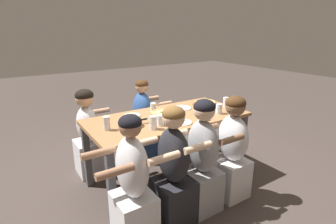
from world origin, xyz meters
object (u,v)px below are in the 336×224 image
(diner_near_midleft, at_px, (173,172))
(drinking_glass_b, at_px, (107,124))
(drinking_glass_c, at_px, (226,103))
(diner_far_left, at_px, (88,135))
(empty_plate_d, at_px, (182,122))
(diner_far_center, at_px, (143,124))
(pizza_board_main, at_px, (205,103))
(drinking_glass_a, at_px, (219,109))
(drinking_glass_e, at_px, (153,107))
(diner_near_midright, at_px, (231,152))
(empty_plate_c, at_px, (182,108))
(diner_near_left, at_px, (133,186))
(pizza_board_second, at_px, (162,114))
(empty_plate_b, at_px, (132,116))
(drinking_glass_d, at_px, (153,124))
(drinking_glass_g, at_px, (200,114))
(diner_near_center, at_px, (202,161))
(skillet_bowl, at_px, (131,121))
(drinking_glass_f, at_px, (160,121))
(cocktail_glass_blue, at_px, (237,108))
(empty_plate_a, at_px, (203,112))

(diner_near_midleft, bearing_deg, drinking_glass_b, 30.16)
(drinking_glass_c, xyz_separation_m, diner_far_left, (-1.55, 0.73, -0.34))
(empty_plate_d, relative_size, diner_far_center, 0.19)
(pizza_board_main, xyz_separation_m, drinking_glass_a, (-0.11, -0.37, 0.03))
(drinking_glass_e, distance_m, diner_near_midleft, 1.02)
(diner_near_midright, bearing_deg, empty_plate_c, 4.24)
(diner_near_midleft, xyz_separation_m, diner_near_left, (-0.40, -0.00, -0.01))
(diner_near_left, bearing_deg, drinking_glass_c, -70.48)
(pizza_board_second, xyz_separation_m, empty_plate_b, (-0.28, 0.20, -0.03))
(pizza_board_main, relative_size, empty_plate_b, 1.72)
(diner_far_left, bearing_deg, drinking_glass_d, 23.57)
(drinking_glass_g, xyz_separation_m, diner_near_center, (-0.26, -0.35, -0.33))
(diner_near_midright, bearing_deg, drinking_glass_g, 22.33)
(skillet_bowl, bearing_deg, diner_near_midright, -34.39)
(empty_plate_c, bearing_deg, empty_plate_d, -125.58)
(drinking_glass_f, bearing_deg, diner_far_center, 73.84)
(cocktail_glass_blue, bearing_deg, pizza_board_second, 160.82)
(cocktail_glass_blue, bearing_deg, pizza_board_main, 109.88)
(empty_plate_a, height_order, diner_near_midleft, diner_near_midleft)
(drinking_glass_a, xyz_separation_m, diner_far_center, (-0.53, 0.89, -0.34))
(empty_plate_b, xyz_separation_m, drinking_glass_f, (0.11, -0.43, 0.04))
(skillet_bowl, bearing_deg, cocktail_glass_blue, -9.64)
(drinking_glass_c, bearing_deg, diner_near_center, -146.56)
(cocktail_glass_blue, height_order, drinking_glass_f, cocktail_glass_blue)
(drinking_glass_e, bearing_deg, diner_near_midright, -65.77)
(cocktail_glass_blue, bearing_deg, drinking_glass_e, 147.47)
(skillet_bowl, bearing_deg, drinking_glass_c, -1.13)
(skillet_bowl, xyz_separation_m, diner_far_left, (-0.24, 0.71, -0.35))
(pizza_board_second, height_order, empty_plate_a, pizza_board_second)
(drinking_glass_a, distance_m, drinking_glass_c, 0.31)
(drinking_glass_a, height_order, diner_far_center, diner_far_center)
(empty_plate_c, xyz_separation_m, cocktail_glass_blue, (0.50, -0.44, 0.03))
(skillet_bowl, relative_size, drinking_glass_a, 2.53)
(empty_plate_c, relative_size, diner_far_center, 0.21)
(empty_plate_b, xyz_separation_m, diner_near_midright, (0.71, -0.87, -0.28))
(drinking_glass_d, distance_m, diner_near_left, 0.67)
(drinking_glass_d, height_order, diner_far_left, diner_far_left)
(skillet_bowl, height_order, cocktail_glass_blue, skillet_bowl)
(skillet_bowl, relative_size, diner_near_midleft, 0.26)
(pizza_board_main, bearing_deg, drinking_glass_b, -173.74)
(diner_far_center, bearing_deg, diner_near_midright, 15.12)
(pizza_board_second, xyz_separation_m, empty_plate_d, (0.06, -0.29, -0.03))
(empty_plate_a, distance_m, diner_near_center, 0.75)
(empty_plate_b, bearing_deg, diner_far_center, 49.61)
(pizza_board_main, relative_size, drinking_glass_a, 2.86)
(empty_plate_b, height_order, drinking_glass_d, drinking_glass_d)
(empty_plate_d, distance_m, drinking_glass_a, 0.55)
(diner_far_left, bearing_deg, skillet_bowl, 19.06)
(skillet_bowl, height_order, empty_plate_c, skillet_bowl)
(empty_plate_d, relative_size, diner_near_midleft, 0.19)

